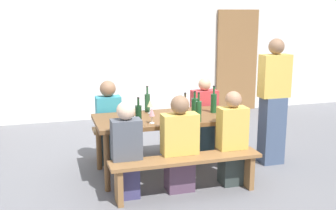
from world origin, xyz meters
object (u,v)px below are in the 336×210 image
wine_glass_0 (136,109)px  bench_near (186,166)px  seated_guest_far_0 (109,123)px  wine_bottle_5 (147,102)px  wine_glass_1 (129,114)px  wooden_door (237,61)px  wine_bottle_4 (195,107)px  seated_guest_near_0 (127,152)px  wine_bottle_3 (185,110)px  seated_guest_far_1 (204,118)px  seated_guest_near_2 (232,140)px  wine_bottle_2 (199,111)px  bench_far (154,132)px  wine_bottle_0 (214,103)px  wine_glass_2 (152,112)px  wine_bottle_1 (138,114)px  tasting_table (168,123)px  seated_guest_near_1 (180,146)px  wine_glass_3 (150,104)px  standing_host (273,104)px

wine_glass_0 → bench_near: bearing=-64.5°
wine_glass_0 → seated_guest_far_0: 0.62m
wine_bottle_5 → wine_glass_1: (-0.36, -0.53, -0.02)m
wooden_door → wine_bottle_4: size_ratio=6.42×
wooden_door → wine_bottle_5: size_ratio=6.09×
seated_guest_near_0 → wine_glass_1: bearing=-15.4°
wine_bottle_3 → seated_guest_far_1: (0.57, 0.79, -0.35)m
wine_glass_0 → wine_bottle_4: bearing=-14.3°
wine_bottle_3 → wine_bottle_4: wine_bottle_3 is taller
seated_guest_near_2 → wine_bottle_2: bearing=56.4°
bench_far → seated_guest_near_2: (0.63, -1.29, 0.20)m
wine_bottle_0 → wine_bottle_5: 0.88m
wine_bottle_2 → wine_glass_2: 0.57m
wine_bottle_0 → wine_bottle_1: bearing=-163.7°
wine_bottle_2 → seated_guest_near_2: (0.35, -0.23, -0.34)m
tasting_table → seated_guest_near_1: seated_guest_near_1 is taller
wine_glass_0 → wine_bottle_3: bearing=-30.1°
seated_guest_near_0 → seated_guest_far_1: seated_guest_far_1 is taller
wine_bottle_0 → seated_guest_near_2: 0.70m
seated_guest_far_1 → seated_guest_far_0: bearing=-90.0°
wine_bottle_4 → seated_guest_far_0: 1.24m
bench_near → wine_bottle_0: wine_bottle_0 is taller
tasting_table → seated_guest_near_0: seated_guest_near_0 is taller
wine_glass_1 → seated_guest_near_2: (1.17, -0.39, -0.31)m
wine_bottle_1 → wine_glass_0: 0.38m
wine_bottle_5 → wine_glass_2: wine_bottle_5 is taller
wine_bottle_3 → seated_guest_near_1: (-0.18, -0.35, -0.34)m
wine_bottle_1 → seated_guest_far_1: size_ratio=0.29×
bench_far → wine_glass_2: 1.15m
wine_bottle_5 → seated_guest_near_0: (-0.47, -0.92, -0.35)m
wine_bottle_1 → seated_guest_near_2: size_ratio=0.29×
wine_glass_0 → seated_guest_far_0: (-0.28, 0.47, -0.29)m
wine_glass_2 → wine_glass_0: bearing=107.5°
seated_guest_near_0 → seated_guest_far_0: size_ratio=0.96×
wine_glass_1 → wine_glass_3: wine_glass_3 is taller
wine_glass_1 → seated_guest_far_0: bearing=99.8°
seated_guest_far_1 → standing_host: 1.03m
standing_host → seated_guest_far_1: bearing=-40.2°
wine_glass_2 → seated_guest_far_1: seated_guest_far_1 is taller
tasting_table → seated_guest_near_0: bearing=-138.7°
wine_bottle_3 → wine_glass_3: size_ratio=1.94×
bench_far → wooden_door: bearing=43.6°
wine_bottle_0 → wine_glass_0: size_ratio=2.40×
wine_bottle_4 → seated_guest_far_1: (0.39, 0.66, -0.34)m
wooden_door → wine_glass_1: 4.36m
wine_glass_0 → seated_guest_near_0: size_ratio=0.14×
wine_bottle_0 → wine_glass_1: bearing=-169.5°
seated_guest_near_2 → seated_guest_far_1: 1.15m
bench_far → wine_bottle_0: wine_bottle_0 is taller
seated_guest_far_1 → wine_bottle_0: bearing=-8.6°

